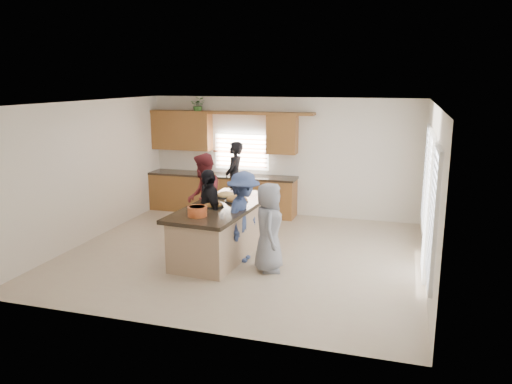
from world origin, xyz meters
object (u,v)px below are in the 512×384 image
(salad_bowl, at_px, (197,211))
(woman_right_back, at_px, (243,217))
(woman_left_back, at_px, (235,178))
(woman_right_front, at_px, (269,227))
(island, at_px, (223,231))
(woman_left_mid, at_px, (204,198))
(woman_left_front, at_px, (209,213))

(salad_bowl, xyz_separation_m, woman_right_back, (0.60, 0.67, -0.23))
(woman_left_back, distance_m, woman_right_front, 3.71)
(salad_bowl, relative_size, woman_left_back, 0.18)
(woman_left_back, bearing_deg, island, 13.95)
(island, distance_m, woman_left_mid, 1.03)
(woman_left_mid, distance_m, woman_left_front, 0.90)
(woman_right_front, bearing_deg, woman_left_front, 57.05)
(island, relative_size, salad_bowl, 8.48)
(salad_bowl, bearing_deg, woman_left_back, 99.14)
(woman_left_mid, xyz_separation_m, woman_left_front, (0.43, -0.78, -0.08))
(salad_bowl, height_order, woman_right_front, woman_right_front)
(woman_left_front, bearing_deg, salad_bowl, -31.86)
(island, xyz_separation_m, woman_left_mid, (-0.66, 0.66, 0.44))
(woman_left_back, bearing_deg, woman_left_front, 8.93)
(woman_left_mid, xyz_separation_m, woman_right_back, (1.12, -0.86, -0.07))
(woman_left_mid, distance_m, woman_right_front, 2.08)
(woman_left_back, distance_m, woman_right_back, 3.15)
(salad_bowl, distance_m, woman_left_mid, 1.62)
(island, height_order, woman_left_back, woman_left_back)
(woman_left_mid, xyz_separation_m, woman_right_front, (1.69, -1.22, -0.12))
(island, distance_m, woman_left_front, 0.44)
(woman_left_front, distance_m, woman_right_back, 0.70)
(island, xyz_separation_m, woman_left_back, (-0.71, 2.71, 0.43))
(woman_left_mid, relative_size, woman_right_back, 1.09)
(island, height_order, salad_bowl, salad_bowl)
(woman_left_back, height_order, woman_left_front, woman_left_back)
(woman_right_front, bearing_deg, island, 47.78)
(woman_left_back, bearing_deg, woman_right_back, 21.24)
(woman_left_front, distance_m, woman_right_front, 1.33)
(woman_left_mid, bearing_deg, island, 26.00)
(salad_bowl, bearing_deg, woman_left_front, 97.15)
(woman_left_back, bearing_deg, woman_right_front, 27.32)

